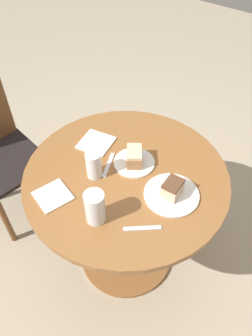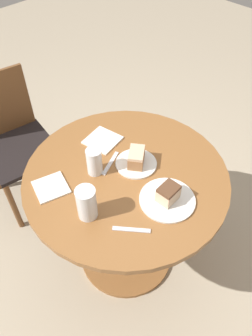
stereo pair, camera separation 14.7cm
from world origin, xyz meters
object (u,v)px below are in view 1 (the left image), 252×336
(plate_far, at_px, (171,195))
(glass_water, at_px, (94,166))
(chair, at_px, (0,153))
(cake_slice_near, at_px, (134,156))
(plate_near, at_px, (134,163))
(glass_lemonade, at_px, (95,208))
(cake_slice_far, at_px, (172,188))

(plate_far, bearing_deg, glass_water, 107.14)
(chair, relative_size, cake_slice_near, 6.96)
(plate_near, relative_size, plate_far, 0.81)
(chair, distance_m, glass_lemonade, 1.01)
(plate_far, relative_size, cake_slice_far, 2.62)
(cake_slice_near, relative_size, cake_slice_far, 1.37)
(plate_near, xyz_separation_m, glass_water, (-0.17, 0.10, 0.06))
(plate_far, relative_size, glass_water, 1.81)
(plate_near, relative_size, cake_slice_near, 1.55)
(cake_slice_near, xyz_separation_m, glass_water, (-0.17, 0.10, 0.01))
(plate_far, xyz_separation_m, cake_slice_near, (0.06, 0.24, 0.04))
(glass_lemonade, bearing_deg, cake_slice_far, -32.96)
(cake_slice_near, distance_m, glass_lemonade, 0.35)
(plate_near, xyz_separation_m, glass_lemonade, (-0.35, -0.06, 0.06))
(cake_slice_far, bearing_deg, cake_slice_near, 76.03)
(cake_slice_far, bearing_deg, plate_near, 76.03)
(chair, relative_size, plate_far, 3.64)
(cake_slice_near, bearing_deg, cake_slice_far, -103.97)
(plate_near, distance_m, cake_slice_near, 0.04)
(cake_slice_near, relative_size, glass_water, 0.95)
(cake_slice_near, bearing_deg, chair, 102.39)
(plate_near, xyz_separation_m, cake_slice_near, (0.00, -0.00, 0.04))
(plate_far, distance_m, cake_slice_near, 0.25)
(plate_near, height_order, glass_lemonade, glass_lemonade)
(plate_near, bearing_deg, chair, 102.39)
(plate_near, relative_size, glass_lemonade, 1.28)
(chair, bearing_deg, plate_near, -67.81)
(cake_slice_near, bearing_deg, glass_lemonade, -170.73)
(cake_slice_near, height_order, glass_lemonade, glass_lemonade)
(chair, distance_m, cake_slice_near, 0.96)
(glass_lemonade, bearing_deg, plate_far, -32.96)
(plate_far, xyz_separation_m, cake_slice_far, (0.00, -0.00, 0.04))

